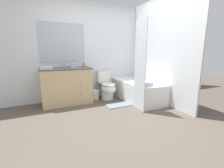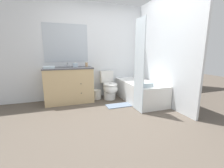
% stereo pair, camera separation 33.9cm
% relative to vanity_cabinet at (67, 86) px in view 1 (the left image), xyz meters
% --- Properties ---
extents(ground_plane, '(14.00, 14.00, 0.00)m').
position_rel_vanity_cabinet_xyz_m(ground_plane, '(0.76, -1.39, -0.44)').
color(ground_plane, brown).
extents(wall_back, '(8.00, 0.06, 2.50)m').
position_rel_vanity_cabinet_xyz_m(wall_back, '(0.75, 0.31, 0.81)').
color(wall_back, silver).
rests_on(wall_back, ground_plane).
extents(wall_right, '(0.05, 2.67, 2.50)m').
position_rel_vanity_cabinet_xyz_m(wall_right, '(2.11, -0.55, 0.81)').
color(wall_right, silver).
rests_on(wall_right, ground_plane).
extents(vanity_cabinet, '(1.15, 0.60, 0.87)m').
position_rel_vanity_cabinet_xyz_m(vanity_cabinet, '(0.00, 0.00, 0.00)').
color(vanity_cabinet, tan).
rests_on(vanity_cabinet, ground_plane).
extents(sink_faucet, '(0.14, 0.12, 0.12)m').
position_rel_vanity_cabinet_xyz_m(sink_faucet, '(-0.00, 0.21, 0.46)').
color(sink_faucet, silver).
rests_on(sink_faucet, vanity_cabinet).
extents(toilet, '(0.37, 0.67, 0.73)m').
position_rel_vanity_cabinet_xyz_m(toilet, '(1.02, -0.08, -0.12)').
color(toilet, white).
rests_on(toilet, ground_plane).
extents(bathtub, '(0.74, 1.53, 0.49)m').
position_rel_vanity_cabinet_xyz_m(bathtub, '(1.71, -0.48, -0.19)').
color(bathtub, white).
rests_on(bathtub, ground_plane).
extents(shower_curtain, '(0.01, 0.37, 1.88)m').
position_rel_vanity_cabinet_xyz_m(shower_curtain, '(1.33, -1.10, 0.50)').
color(shower_curtain, silver).
rests_on(shower_curtain, ground_plane).
extents(wastebasket, '(0.24, 0.24, 0.25)m').
position_rel_vanity_cabinet_xyz_m(wastebasket, '(0.70, 0.02, -0.32)').
color(wastebasket, silver).
rests_on(wastebasket, ground_plane).
extents(tissue_box, '(0.11, 0.13, 0.12)m').
position_rel_vanity_cabinet_xyz_m(tissue_box, '(0.18, 0.02, 0.48)').
color(tissue_box, silver).
rests_on(tissue_box, vanity_cabinet).
extents(soap_dispenser, '(0.07, 0.07, 0.13)m').
position_rel_vanity_cabinet_xyz_m(soap_dispenser, '(0.46, 0.06, 0.48)').
color(soap_dispenser, tan).
rests_on(soap_dispenser, vanity_cabinet).
extents(hand_towel_folded, '(0.24, 0.13, 0.06)m').
position_rel_vanity_cabinet_xyz_m(hand_towel_folded, '(-0.42, -0.17, 0.45)').
color(hand_towel_folded, silver).
rests_on(hand_towel_folded, vanity_cabinet).
extents(bath_towel_folded, '(0.27, 0.19, 0.09)m').
position_rel_vanity_cabinet_xyz_m(bath_towel_folded, '(1.56, -1.01, 0.09)').
color(bath_towel_folded, silver).
rests_on(bath_towel_folded, bathtub).
extents(bath_mat, '(0.58, 0.29, 0.02)m').
position_rel_vanity_cabinet_xyz_m(bath_mat, '(1.05, -0.68, -0.44)').
color(bath_mat, slate).
rests_on(bath_mat, ground_plane).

